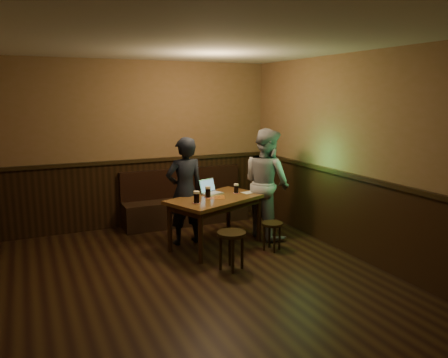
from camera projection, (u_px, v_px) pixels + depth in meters
room at (188, 188)px, 4.91m from camera, size 5.04×6.04×2.84m
bench at (185, 206)px, 7.69m from camera, size 2.20×0.50×0.95m
pub_table at (216, 204)px, 6.43m from camera, size 1.60×1.27×0.76m
stool_left at (231, 239)px, 5.61m from camera, size 0.47×0.47×0.50m
stool_right at (272, 228)px, 6.32m from camera, size 0.37×0.37×0.42m
pint_left at (197, 197)px, 6.05m from camera, size 0.11×0.11×0.17m
pint_mid at (208, 192)px, 6.38m from camera, size 0.11×0.11×0.17m
pint_right at (236, 188)px, 6.67m from camera, size 0.09×0.09×0.15m
laptop at (210, 190)px, 6.64m from camera, size 0.38×0.35×0.22m
menu at (249, 192)px, 6.72m from camera, size 0.24×0.19×0.00m
person_suit at (185, 191)px, 6.54m from camera, size 0.62×0.42×1.63m
person_grey at (267, 183)px, 6.88m from camera, size 0.78×0.93×1.73m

